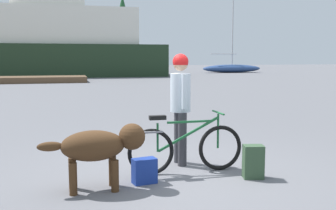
{
  "coord_description": "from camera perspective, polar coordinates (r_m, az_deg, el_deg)",
  "views": [
    {
      "loc": [
        -1.55,
        -5.58,
        1.7
      ],
      "look_at": [
        0.2,
        1.01,
        0.89
      ],
      "focal_mm": 42.8,
      "sensor_mm": 36.0,
      "label": 1
    }
  ],
  "objects": [
    {
      "name": "person_cyclist",
      "position": [
        6.31,
        1.78,
        1.01
      ],
      "size": [
        0.32,
        0.53,
        1.76
      ],
      "color": "#333338",
      "rests_on": "ground_plane"
    },
    {
      "name": "ground_plane",
      "position": [
        6.04,
        0.65,
        -9.59
      ],
      "size": [
        160.0,
        160.0,
        0.0
      ],
      "primitive_type": "plane",
      "color": "slate"
    },
    {
      "name": "ferry_boat",
      "position": [
        37.99,
        -20.16,
        8.25
      ],
      "size": [
        25.29,
        7.13,
        8.43
      ],
      "color": "#1E331E",
      "rests_on": "ground_plane"
    },
    {
      "name": "pine_tree_center",
      "position": [
        51.09,
        -13.19,
        11.3
      ],
      "size": [
        3.21,
        3.21,
        9.31
      ],
      "color": "#4C331E",
      "rests_on": "ground_plane"
    },
    {
      "name": "pine_tree_far_right",
      "position": [
        51.51,
        -6.47,
        11.4
      ],
      "size": [
        3.49,
        3.49,
        9.45
      ],
      "color": "#4C331E",
      "rests_on": "ground_plane"
    },
    {
      "name": "backpack",
      "position": [
        5.84,
        12.05,
        -7.91
      ],
      "size": [
        0.32,
        0.26,
        0.47
      ],
      "primitive_type": "cube",
      "rotation": [
        0.0,
        0.0,
        -0.23
      ],
      "color": "#334C33",
      "rests_on": "ground_plane"
    },
    {
      "name": "sailboat_moored",
      "position": [
        45.81,
        9.09,
        5.21
      ],
      "size": [
        6.91,
        1.93,
        8.33
      ],
      "color": "navy",
      "rests_on": "ground_plane"
    },
    {
      "name": "bicycle",
      "position": [
        5.95,
        2.49,
        -6.11
      ],
      "size": [
        1.76,
        0.44,
        0.9
      ],
      "color": "black",
      "rests_on": "ground_plane"
    },
    {
      "name": "handbag_pannier",
      "position": [
        5.52,
        -3.38,
        -9.34
      ],
      "size": [
        0.35,
        0.24,
        0.34
      ],
      "primitive_type": "cube",
      "rotation": [
        0.0,
        0.0,
        0.18
      ],
      "color": "navy",
      "rests_on": "ground_plane"
    },
    {
      "name": "dog",
      "position": [
        5.22,
        -9.67,
        -5.8
      ],
      "size": [
        1.36,
        0.46,
        0.85
      ],
      "color": "#472D19",
      "rests_on": "ground_plane"
    }
  ]
}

